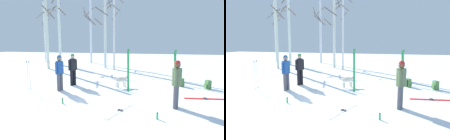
% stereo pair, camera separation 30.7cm
% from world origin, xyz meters
% --- Properties ---
extents(ground_plane, '(60.00, 60.00, 0.00)m').
position_xyz_m(ground_plane, '(0.00, 0.00, 0.00)').
color(ground_plane, white).
extents(person_0, '(0.34, 0.44, 1.72)m').
position_xyz_m(person_0, '(-2.48, 3.24, 0.98)').
color(person_0, black).
rests_on(person_0, ground_plane).
extents(person_1, '(0.34, 0.51, 1.72)m').
position_xyz_m(person_1, '(2.60, 0.67, 0.98)').
color(person_1, '#4C4C56').
rests_on(person_1, ground_plane).
extents(person_2, '(0.34, 0.50, 1.72)m').
position_xyz_m(person_2, '(-2.62, 2.03, 0.98)').
color(person_2, '#4C4C56').
rests_on(person_2, ground_plane).
extents(dog, '(0.72, 0.61, 0.57)m').
position_xyz_m(dog, '(0.15, 3.37, 0.39)').
color(dog, beige).
rests_on(dog, ground_plane).
extents(ski_pair_planted_0, '(0.23, 0.04, 1.90)m').
position_xyz_m(ski_pair_planted_0, '(2.89, 4.94, 0.94)').
color(ski_pair_planted_0, green).
rests_on(ski_pair_planted_0, ground_plane).
extents(ski_pair_planted_2, '(0.14, 0.11, 2.03)m').
position_xyz_m(ski_pair_planted_2, '(0.60, 2.59, 1.01)').
color(ski_pair_planted_2, green).
rests_on(ski_pair_planted_2, ground_plane).
extents(ski_pair_lying_0, '(1.81, 0.39, 0.05)m').
position_xyz_m(ski_pair_lying_0, '(3.94, 2.10, 0.01)').
color(ski_pair_lying_0, red).
rests_on(ski_pair_lying_0, ground_plane).
extents(ski_pair_lying_1, '(0.75, 1.73, 0.05)m').
position_xyz_m(ski_pair_lying_1, '(0.71, -0.11, 0.01)').
color(ski_pair_lying_1, white).
rests_on(ski_pair_lying_1, ground_plane).
extents(ski_poles_0, '(0.07, 0.27, 1.44)m').
position_xyz_m(ski_poles_0, '(-4.16, 1.81, 0.77)').
color(ski_poles_0, '#B2B2BC').
rests_on(ski_poles_0, ground_plane).
extents(backpack_0, '(0.34, 0.34, 0.44)m').
position_xyz_m(backpack_0, '(3.16, 4.25, 0.21)').
color(backpack_0, '#4C7F3F').
rests_on(backpack_0, ground_plane).
extents(backpack_1, '(0.34, 0.32, 0.44)m').
position_xyz_m(backpack_1, '(4.40, 4.00, 0.21)').
color(backpack_1, '#4C7F3F').
rests_on(backpack_1, ground_plane).
extents(water_bottle_0, '(0.07, 0.07, 0.23)m').
position_xyz_m(water_bottle_0, '(-1.58, 0.22, 0.11)').
color(water_bottle_0, green).
rests_on(water_bottle_0, ground_plane).
extents(water_bottle_1, '(0.07, 0.07, 0.22)m').
position_xyz_m(water_bottle_1, '(1.98, -0.54, 0.10)').
color(water_bottle_1, green).
rests_on(water_bottle_1, ground_plane).
extents(birch_tree_0, '(1.90, 1.49, 6.63)m').
position_xyz_m(birch_tree_0, '(-10.52, 13.73, 3.51)').
color(birch_tree_0, silver).
rests_on(birch_tree_0, ground_plane).
extents(birch_tree_1, '(1.35, 1.39, 7.11)m').
position_xyz_m(birch_tree_1, '(-7.53, 11.43, 3.47)').
color(birch_tree_1, silver).
rests_on(birch_tree_1, ground_plane).
extents(birch_tree_2, '(1.32, 1.33, 6.83)m').
position_xyz_m(birch_tree_2, '(-7.21, 8.71, 3.48)').
color(birch_tree_2, silver).
rests_on(birch_tree_2, ground_plane).
extents(birch_tree_3, '(1.67, 1.45, 6.82)m').
position_xyz_m(birch_tree_3, '(-5.17, 13.90, 3.56)').
color(birch_tree_3, silver).
rests_on(birch_tree_3, ground_plane).
extents(birch_tree_4, '(1.54, 1.55, 5.99)m').
position_xyz_m(birch_tree_4, '(-2.59, 10.26, 3.15)').
color(birch_tree_4, silver).
rests_on(birch_tree_4, ground_plane).
extents(birch_tree_5, '(1.38, 1.07, 5.96)m').
position_xyz_m(birch_tree_5, '(-1.65, 9.65, 3.15)').
color(birch_tree_5, white).
rests_on(birch_tree_5, ground_plane).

